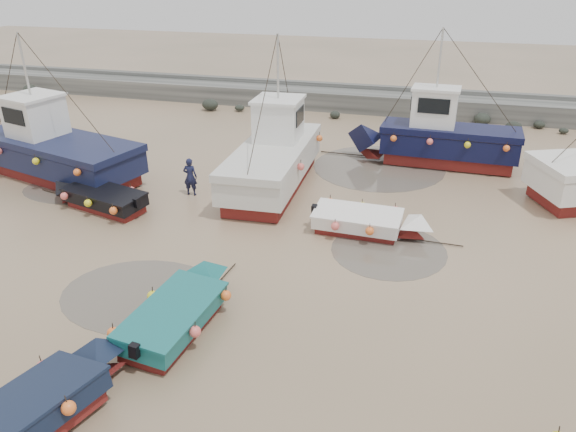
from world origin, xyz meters
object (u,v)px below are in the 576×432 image
cabin_boat_1 (277,154)px  cabin_boat_2 (437,136)px  cabin_boat_0 (49,148)px  dinghy_2 (179,308)px  dinghy_4 (99,195)px  dinghy_5 (368,219)px  person (192,195)px  dinghy_1 (26,414)px

cabin_boat_1 → cabin_boat_2: size_ratio=1.17×
cabin_boat_2 → cabin_boat_0: bearing=113.1°
dinghy_2 → cabin_boat_2: cabin_boat_2 is taller
dinghy_4 → cabin_boat_0: (-4.15, 2.64, 0.75)m
dinghy_5 → cabin_boat_2: size_ratio=0.57×
cabin_boat_1 → person: 4.03m
person → dinghy_2: bearing=106.8°
dinghy_1 → dinghy_2: bearing=89.0°
dinghy_2 → cabin_boat_1: bearing=97.2°
cabin_boat_0 → cabin_boat_2: size_ratio=1.20×
dinghy_4 → cabin_boat_0: 4.97m
dinghy_5 → cabin_boat_0: cabin_boat_0 is taller
cabin_boat_2 → cabin_boat_1: bearing=126.4°
dinghy_4 → dinghy_5: size_ratio=1.05×
dinghy_4 → dinghy_5: same height
dinghy_2 → cabin_boat_1: 10.97m
dinghy_1 → cabin_boat_1: cabin_boat_1 is taller
cabin_boat_1 → person: cabin_boat_1 is taller
cabin_boat_0 → dinghy_4: bearing=-106.8°
dinghy_5 → cabin_boat_2: cabin_boat_2 is taller
dinghy_4 → cabin_boat_2: cabin_boat_2 is taller
dinghy_5 → person: 7.82m
dinghy_1 → dinghy_4: (-5.28, 10.63, 0.01)m
dinghy_1 → person: dinghy_1 is taller
dinghy_4 → cabin_boat_2: bearing=-38.5°
dinghy_1 → cabin_boat_0: (-9.43, 13.27, 0.76)m
cabin_boat_1 → cabin_boat_2: (6.52, 4.51, 0.06)m
dinghy_5 → cabin_boat_1: (-4.61, 4.00, 0.75)m
dinghy_2 → dinghy_5: 7.97m
cabin_boat_1 → person: (-3.01, -2.34, -1.31)m
dinghy_1 → dinghy_5: size_ratio=1.16×
dinghy_4 → cabin_boat_1: cabin_boat_1 is taller
dinghy_5 → cabin_boat_2: bearing=169.7°
dinghy_1 → cabin_boat_0: bearing=140.8°
cabin_boat_1 → cabin_boat_2: bearing=32.0°
dinghy_1 → dinghy_5: bearing=80.6°
dinghy_4 → cabin_boat_2: (12.40, 9.12, 0.81)m
dinghy_1 → dinghy_2: size_ratio=1.10×
dinghy_1 → dinghy_4: size_ratio=1.10×
dinghy_1 → person: size_ratio=3.90×
dinghy_4 → person: (2.87, 2.27, -0.55)m
dinghy_1 → cabin_boat_1: size_ratio=0.56×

